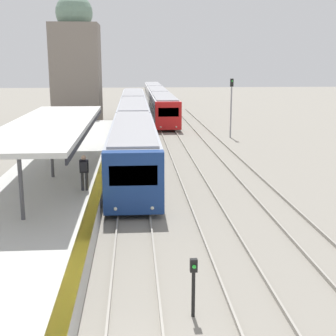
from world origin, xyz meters
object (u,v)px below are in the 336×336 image
object	(u,v)px
signal_post_near	(193,281)
train_near	(133,118)
signal_mast_far	(231,101)
train_far	(157,98)
person_on_platform	(84,170)

from	to	relation	value
signal_post_near	train_near	bearing A→B (deg)	92.88
train_near	signal_mast_far	xyz separation A→B (m)	(8.86, -1.35, 1.58)
train_near	signal_post_near	distance (m)	31.87
signal_post_near	signal_mast_far	world-z (taller)	signal_mast_far
train_far	signal_post_near	world-z (taller)	train_far
signal_post_near	train_far	bearing A→B (deg)	88.14
train_far	signal_mast_far	size ratio (longest dim) A/B	8.25
person_on_platform	train_far	size ratio (longest dim) A/B	0.04
train_near	signal_mast_far	distance (m)	9.10
train_near	signal_post_near	size ratio (longest dim) A/B	28.27
train_near	train_far	size ratio (longest dim) A/B	1.08
signal_mast_far	train_far	bearing A→B (deg)	102.07
train_far	signal_mast_far	distance (m)	26.07
train_near	train_far	world-z (taller)	train_near
train_far	signal_post_near	xyz separation A→B (m)	(-1.81, -55.92, -0.67)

